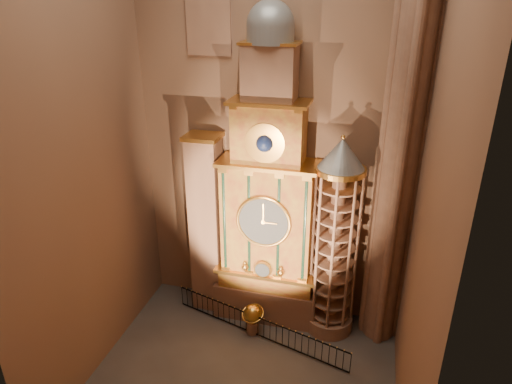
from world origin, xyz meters
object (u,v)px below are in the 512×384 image
(celestial_globe, at_px, (253,317))
(iron_railing, at_px, (258,326))
(astronomical_clock, at_px, (268,207))
(portrait_tower, at_px, (207,225))
(stair_turret, at_px, (335,242))

(celestial_globe, relative_size, iron_railing, 0.18)
(astronomical_clock, bearing_deg, portrait_tower, 179.71)
(iron_railing, bearing_deg, portrait_tower, 149.00)
(stair_turret, distance_m, iron_railing, 6.05)
(iron_railing, bearing_deg, celestial_globe, 145.79)
(portrait_tower, bearing_deg, stair_turret, -2.33)
(stair_turret, relative_size, iron_railing, 1.11)
(celestial_globe, xyz_separation_m, iron_railing, (0.34, -0.23, -0.38))
(astronomical_clock, bearing_deg, iron_railing, -90.15)
(portrait_tower, bearing_deg, iron_railing, -31.00)
(astronomical_clock, height_order, portrait_tower, astronomical_clock)
(astronomical_clock, xyz_separation_m, iron_railing, (-0.01, -2.02, -6.02))
(stair_turret, bearing_deg, celestial_globe, -158.37)
(stair_turret, height_order, celestial_globe, stair_turret)
(astronomical_clock, bearing_deg, stair_turret, -4.30)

